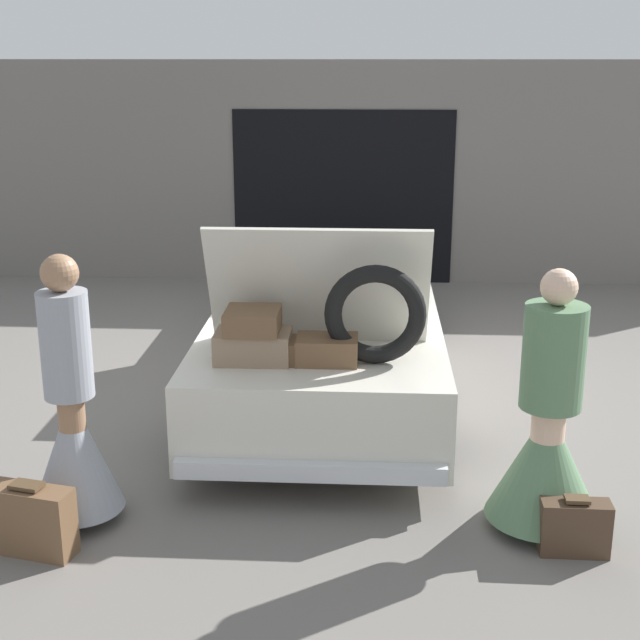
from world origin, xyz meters
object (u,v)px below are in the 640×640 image
Objects in this scene: person_right at (547,441)px; suitcase_beside_left_person at (30,520)px; car at (328,321)px; suitcase_beside_right_person at (575,527)px; person_left at (73,429)px.

suitcase_beside_left_person is at bearing 86.10° from person_right.
car reaches higher than person_right.
car reaches higher than suitcase_beside_right_person.
suitcase_beside_left_person is (-1.62, -3.00, -0.36)m from car.
car is at bearing 152.36° from person_left.
car is 2.98m from person_left.
person_left is at bearing 78.58° from person_right.
suitcase_beside_right_person is (3.06, -0.23, -0.45)m from person_left.
suitcase_beside_right_person is (0.14, -0.31, -0.42)m from person_right.
person_right is 0.53m from suitcase_beside_right_person.
car is at bearing 61.71° from suitcase_beside_left_person.
person_right is 3.14m from suitcase_beside_left_person.
person_left is at bearing -119.43° from car.
car reaches higher than person_left.
suitcase_beside_left_person is (-0.15, -0.41, -0.41)m from person_left.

